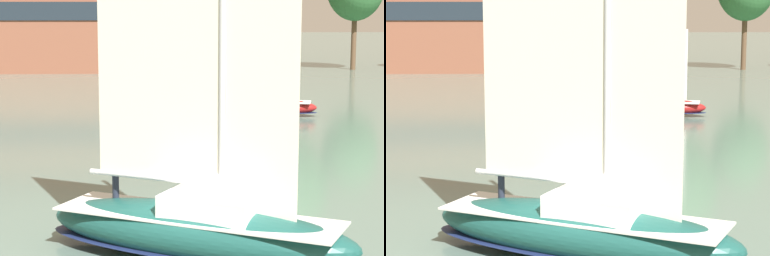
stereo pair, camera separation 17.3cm
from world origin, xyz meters
The scene contains 3 objects.
waterfront_building centered at (-19.03, 68.56, 6.45)m, with size 41.67×17.75×12.82m.
sailboat_main centered at (0.01, 0.00, 1.03)m, with size 9.54×6.59×12.87m.
sailboat_moored_near_marina centered at (5.94, 28.33, 0.80)m, with size 7.14×3.49×9.48m.
Camera 2 is at (-0.87, -20.19, 6.97)m, focal length 70.00 mm.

